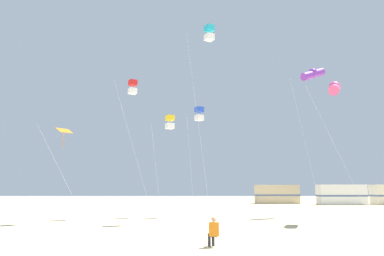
# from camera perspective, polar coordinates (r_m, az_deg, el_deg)

# --- Properties ---
(kite_flyer_standing) EXTENTS (0.43, 0.55, 1.16)m
(kite_flyer_standing) POSITION_cam_1_polar(r_m,az_deg,el_deg) (13.98, 3.26, -16.58)
(kite_flyer_standing) COLOR orange
(kite_flyer_standing) RESTS_ON ground
(kite_tube_violet) EXTENTS (3.15, 2.76, 12.79)m
(kite_tube_violet) POSITION_cam_1_polar(r_m,az_deg,el_deg) (32.22, 19.07, 8.40)
(kite_tube_violet) COLOR silver
(kite_tube_violet) RESTS_ON ground
(kite_tube_rainbow) EXTENTS (3.16, 3.56, 9.81)m
(kite_tube_rainbow) POSITION_cam_1_polar(r_m,az_deg,el_deg) (26.13, 22.23, 6.05)
(kite_tube_rainbow) COLOR silver
(kite_tube_rainbow) RESTS_ON ground
(kite_box_blue) EXTENTS (1.50, 1.52, 9.03)m
(kite_box_blue) POSITION_cam_1_polar(r_m,az_deg,el_deg) (29.18, 0.96, 2.33)
(kite_box_blue) COLOR silver
(kite_box_blue) RESTS_ON ground
(kite_diamond_orange) EXTENTS (3.01, 2.73, 6.31)m
(kite_diamond_orange) POSITION_cam_1_polar(r_m,az_deg,el_deg) (24.85, -20.60, -0.85)
(kite_diamond_orange) COLOR silver
(kite_diamond_orange) RESTS_ON ground
(kite_box_gold) EXTENTS (2.03, 2.11, 8.31)m
(kite_box_gold) POSITION_cam_1_polar(r_m,az_deg,el_deg) (29.02, -3.93, 0.97)
(kite_box_gold) COLOR silver
(kite_box_gold) RESTS_ON ground
(kite_box_scarlet) EXTENTS (3.15, 2.45, 11.03)m
(kite_box_scarlet) POSITION_cam_1_polar(r_m,az_deg,el_deg) (28.92, -10.01, 6.66)
(kite_box_scarlet) COLOR silver
(kite_box_scarlet) RESTS_ON ground
(kite_box_cyan) EXTENTS (2.14, 2.14, 14.33)m
(kite_box_cyan) POSITION_cam_1_polar(r_m,az_deg,el_deg) (26.89, 2.61, 15.32)
(kite_box_cyan) COLOR silver
(kite_box_cyan) RESTS_ON ground
(rv_van_tan) EXTENTS (6.57, 2.72, 2.80)m
(rv_van_tan) POSITION_cam_1_polar(r_m,az_deg,el_deg) (54.93, 13.57, -10.58)
(rv_van_tan) COLOR #C6B28C
(rv_van_tan) RESTS_ON ground
(rv_van_white) EXTENTS (6.49, 2.48, 2.80)m
(rv_van_white) POSITION_cam_1_polar(r_m,az_deg,el_deg) (53.66, 23.14, -10.09)
(rv_van_white) COLOR white
(rv_van_white) RESTS_ON ground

